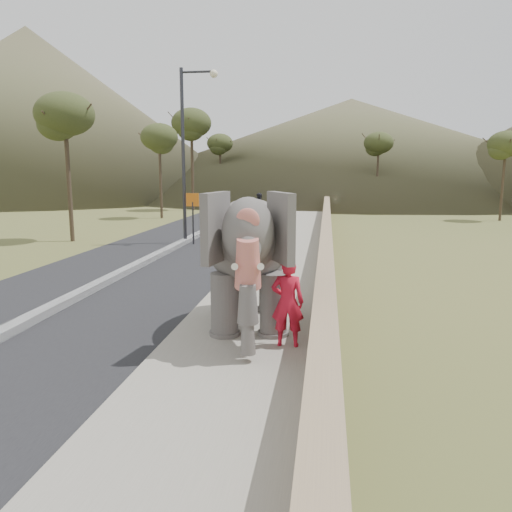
# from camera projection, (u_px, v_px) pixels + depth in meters

# --- Properties ---
(ground) EXTENTS (160.00, 160.00, 0.00)m
(ground) POSITION_uv_depth(u_px,v_px,m) (241.00, 345.00, 10.03)
(ground) COLOR olive
(ground) RESTS_ON ground
(road) EXTENTS (7.00, 120.00, 0.03)m
(road) POSITION_uv_depth(u_px,v_px,m) (162.00, 255.00, 20.47)
(road) COLOR black
(road) RESTS_ON ground
(median) EXTENTS (0.35, 120.00, 0.22)m
(median) POSITION_uv_depth(u_px,v_px,m) (162.00, 253.00, 20.45)
(median) COLOR black
(median) RESTS_ON ground
(walkway) EXTENTS (3.00, 120.00, 0.15)m
(walkway) POSITION_uv_depth(u_px,v_px,m) (284.00, 257.00, 19.77)
(walkway) COLOR #9E9687
(walkway) RESTS_ON ground
(parapet) EXTENTS (0.30, 120.00, 1.10)m
(parapet) POSITION_uv_depth(u_px,v_px,m) (326.00, 246.00, 19.46)
(parapet) COLOR tan
(parapet) RESTS_ON ground
(lamppost) EXTENTS (1.76, 0.36, 8.00)m
(lamppost) POSITION_uv_depth(u_px,v_px,m) (189.00, 139.00, 22.91)
(lamppost) COLOR #2B2B30
(lamppost) RESTS_ON ground
(signboard) EXTENTS (0.60, 0.08, 2.40)m
(signboard) POSITION_uv_depth(u_px,v_px,m) (193.00, 210.00, 23.08)
(signboard) COLOR #2D2D33
(signboard) RESTS_ON ground
(hill_left) EXTENTS (60.00, 60.00, 22.00)m
(hill_left) POSITION_uv_depth(u_px,v_px,m) (32.00, 113.00, 67.03)
(hill_left) COLOR brown
(hill_left) RESTS_ON ground
(hill_far) EXTENTS (80.00, 80.00, 14.00)m
(hill_far) POSITION_uv_depth(u_px,v_px,m) (350.00, 146.00, 76.41)
(hill_far) COLOR brown
(hill_far) RESTS_ON ground
(elephant_and_man) EXTENTS (2.53, 4.21, 2.88)m
(elephant_and_man) POSITION_uv_depth(u_px,v_px,m) (250.00, 259.00, 10.81)
(elephant_and_man) COLOR #68625E
(elephant_and_man) RESTS_ON ground
(motorcyclist) EXTENTS (1.10, 1.79, 2.01)m
(motorcyclist) POSITION_uv_depth(u_px,v_px,m) (258.00, 212.00, 31.54)
(motorcyclist) COLOR maroon
(motorcyclist) RESTS_ON ground
(trees) EXTENTS (48.10, 44.03, 8.80)m
(trees) POSITION_uv_depth(u_px,v_px,m) (320.00, 167.00, 36.85)
(trees) COLOR #473828
(trees) RESTS_ON ground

